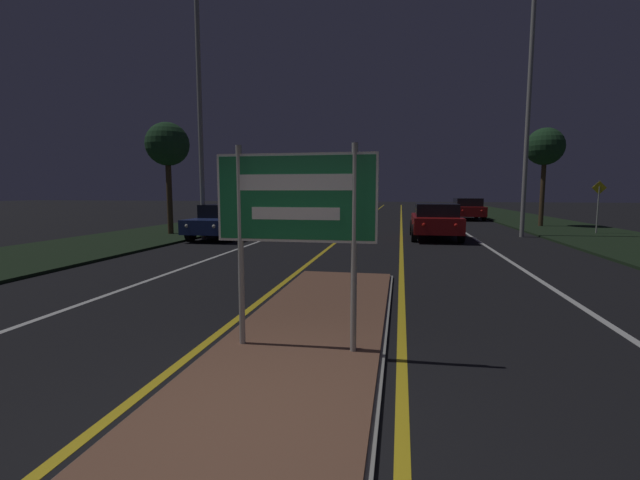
% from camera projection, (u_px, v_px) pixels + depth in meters
% --- Properties ---
extents(ground_plane, '(160.00, 160.00, 0.00)m').
position_uv_depth(ground_plane, '(241.00, 442.00, 3.31)').
color(ground_plane, black).
extents(median_island, '(2.08, 9.64, 0.10)m').
position_uv_depth(median_island, '(297.00, 352.00, 5.07)').
color(median_island, '#999993').
rests_on(median_island, ground_plane).
extents(verge_left, '(5.00, 100.00, 0.08)m').
position_uv_depth(verge_left, '(212.00, 225.00, 24.59)').
color(verge_left, black).
rests_on(verge_left, ground_plane).
extents(verge_right, '(5.00, 100.00, 0.08)m').
position_uv_depth(verge_right, '(572.00, 230.00, 21.08)').
color(verge_right, black).
rests_on(verge_right, ground_plane).
extents(centre_line_yellow_left, '(0.12, 70.00, 0.01)m').
position_uv_depth(centre_line_yellow_left, '(363.00, 221.00, 27.95)').
color(centre_line_yellow_left, gold).
rests_on(centre_line_yellow_left, ground_plane).
extents(centre_line_yellow_right, '(0.12, 70.00, 0.01)m').
position_uv_depth(centre_line_yellow_right, '(401.00, 222.00, 27.49)').
color(centre_line_yellow_right, gold).
rests_on(centre_line_yellow_right, ground_plane).
extents(lane_line_white_left, '(0.12, 70.00, 0.01)m').
position_uv_depth(lane_line_white_left, '(319.00, 221.00, 28.49)').
color(lane_line_white_left, silver).
rests_on(lane_line_white_left, ground_plane).
extents(lane_line_white_right, '(0.12, 70.00, 0.01)m').
position_uv_depth(lane_line_white_right, '(449.00, 222.00, 26.95)').
color(lane_line_white_right, silver).
rests_on(lane_line_white_right, ground_plane).
extents(edge_line_white_left, '(0.10, 70.00, 0.01)m').
position_uv_depth(edge_line_white_left, '(275.00, 220.00, 29.05)').
color(edge_line_white_left, silver).
rests_on(edge_line_white_left, ground_plane).
extents(edge_line_white_right, '(0.10, 70.00, 0.01)m').
position_uv_depth(edge_line_white_right, '(499.00, 223.00, 26.39)').
color(edge_line_white_right, silver).
rests_on(edge_line_white_right, ground_plane).
extents(highway_sign, '(1.87, 0.07, 2.36)m').
position_uv_depth(highway_sign, '(296.00, 207.00, 4.87)').
color(highway_sign, '#9E9E99').
rests_on(highway_sign, median_island).
extents(streetlight_left_near, '(0.54, 0.54, 10.79)m').
position_uv_depth(streetlight_left_near, '(198.00, 62.00, 16.48)').
color(streetlight_left_near, '#9E9E99').
rests_on(streetlight_left_near, ground_plane).
extents(streetlight_right_near, '(0.49, 0.49, 10.71)m').
position_uv_depth(streetlight_right_near, '(530.00, 78.00, 17.50)').
color(streetlight_right_near, '#9E9E99').
rests_on(streetlight_right_near, ground_plane).
extents(car_receding_0, '(1.95, 4.39, 1.45)m').
position_uv_depth(car_receding_0, '(435.00, 220.00, 17.47)').
color(car_receding_0, maroon).
rests_on(car_receding_0, ground_plane).
extents(car_receding_1, '(2.02, 4.76, 1.48)m').
position_uv_depth(car_receding_1, '(467.00, 208.00, 29.49)').
color(car_receding_1, maroon).
rests_on(car_receding_1, ground_plane).
extents(car_approaching_0, '(1.88, 4.49, 1.40)m').
position_uv_depth(car_approaching_0, '(225.00, 220.00, 17.88)').
color(car_approaching_0, navy).
rests_on(car_approaching_0, ground_plane).
extents(car_approaching_1, '(1.86, 4.59, 1.50)m').
position_uv_depth(car_approaching_1, '(350.00, 207.00, 32.02)').
color(car_approaching_1, '#B7B7BC').
rests_on(car_approaching_1, ground_plane).
extents(car_approaching_2, '(2.01, 4.50, 1.45)m').
position_uv_depth(car_approaching_2, '(338.00, 202.00, 47.52)').
color(car_approaching_2, black).
rests_on(car_approaching_2, ground_plane).
extents(warning_sign, '(0.60, 0.06, 2.32)m').
position_uv_depth(warning_sign, '(598.00, 202.00, 18.95)').
color(warning_sign, '#9E9E99').
rests_on(warning_sign, verge_right).
extents(roadside_palm_left, '(1.86, 1.86, 4.82)m').
position_uv_depth(roadside_palm_left, '(167.00, 146.00, 18.48)').
color(roadside_palm_left, '#4C3823').
rests_on(roadside_palm_left, verge_left).
extents(roadside_palm_right, '(1.96, 1.96, 5.21)m').
position_uv_depth(roadside_palm_right, '(545.00, 148.00, 22.69)').
color(roadside_palm_right, '#4C3823').
rests_on(roadside_palm_right, verge_right).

